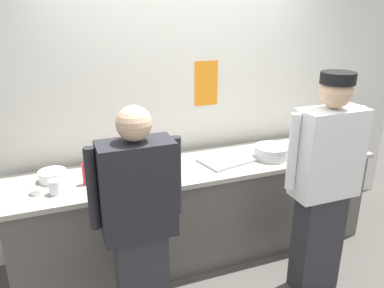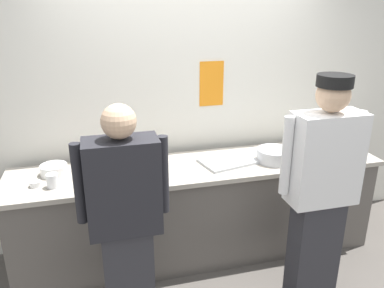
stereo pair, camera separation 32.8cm
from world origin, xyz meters
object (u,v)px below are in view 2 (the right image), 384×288
at_px(chef_near_left, 125,219).
at_px(squeeze_bottle_primary, 84,167).
at_px(chef_center, 321,188).
at_px(plate_stack_rear, 300,149).
at_px(sheet_tray, 228,161).
at_px(ramekin_red_sauce, 138,164).
at_px(deli_cup, 53,181).
at_px(chefs_knife, 111,167).
at_px(ramekin_green_sauce, 351,155).
at_px(mixing_bowl_steel, 274,155).
at_px(plate_stack_front, 54,170).
at_px(ramekin_orange_sauce, 35,183).

bearing_deg(chef_near_left, squeeze_bottle_primary, 110.71).
xyz_separation_m(chef_center, plate_stack_rear, (0.28, 0.80, -0.02)).
relative_size(sheet_tray, ramekin_red_sauce, 5.20).
bearing_deg(plate_stack_rear, ramekin_red_sauce, 177.23).
bearing_deg(squeeze_bottle_primary, chef_near_left, -69.29).
distance_m(chef_near_left, deli_cup, 0.76).
height_order(deli_cup, chefs_knife, deli_cup).
bearing_deg(squeeze_bottle_primary, deli_cup, -160.30).
relative_size(chef_center, ramekin_green_sauce, 21.12).
bearing_deg(ramekin_green_sauce, chefs_knife, 171.27).
xyz_separation_m(sheet_tray, ramekin_red_sauce, (-0.78, 0.11, 0.01)).
xyz_separation_m(mixing_bowl_steel, chefs_knife, (-1.40, 0.22, -0.05)).
distance_m(chef_center, ramekin_green_sauce, 0.89).
bearing_deg(plate_stack_front, ramekin_orange_sauce, -122.85).
height_order(chef_near_left, sheet_tray, chef_near_left).
relative_size(plate_stack_rear, ramekin_orange_sauce, 2.33).
height_order(mixing_bowl_steel, chefs_knife, mixing_bowl_steel).
bearing_deg(chefs_knife, ramekin_red_sauce, -7.78).
distance_m(sheet_tray, ramekin_green_sauce, 1.13).
bearing_deg(plate_stack_rear, chefs_knife, 176.58).
distance_m(chef_near_left, mixing_bowl_steel, 1.50).
distance_m(mixing_bowl_steel, chefs_knife, 1.42).
distance_m(sheet_tray, ramekin_red_sauce, 0.79).
bearing_deg(ramekin_red_sauce, ramekin_green_sauce, -8.84).
height_order(squeeze_bottle_primary, ramekin_red_sauce, squeeze_bottle_primary).
distance_m(plate_stack_front, mixing_bowl_steel, 1.87).
bearing_deg(mixing_bowl_steel, chefs_knife, 171.03).
bearing_deg(mixing_bowl_steel, plate_stack_front, 173.92).
height_order(sheet_tray, ramekin_green_sauce, ramekin_green_sauce).
distance_m(ramekin_green_sauce, deli_cup, 2.56).
xyz_separation_m(plate_stack_rear, mixing_bowl_steel, (-0.32, -0.12, 0.02)).
bearing_deg(chef_center, sheet_tray, 120.15).
bearing_deg(plate_stack_rear, deli_cup, -175.70).
xyz_separation_m(mixing_bowl_steel, sheet_tray, (-0.40, 0.08, -0.04)).
bearing_deg(plate_stack_front, plate_stack_rear, -2.09).
relative_size(squeeze_bottle_primary, chefs_knife, 0.77).
distance_m(chef_center, plate_stack_rear, 0.84).
distance_m(sheet_tray, ramekin_orange_sauce, 1.59).
xyz_separation_m(plate_stack_front, mixing_bowl_steel, (1.86, -0.20, 0.01)).
relative_size(ramekin_green_sauce, ramekin_orange_sauce, 1.00).
distance_m(plate_stack_rear, sheet_tray, 0.72).
bearing_deg(plate_stack_front, sheet_tray, -4.76).
bearing_deg(chefs_knife, chef_center, -31.90).
xyz_separation_m(chef_center, mixing_bowl_steel, (-0.04, 0.68, -0.00)).
distance_m(squeeze_bottle_primary, ramekin_green_sauce, 2.33).
relative_size(plate_stack_front, mixing_bowl_steel, 0.69).
relative_size(ramekin_red_sauce, chefs_knife, 0.33).
relative_size(mixing_bowl_steel, deli_cup, 2.86).
bearing_deg(chef_near_left, ramekin_green_sauce, 14.11).
bearing_deg(ramekin_orange_sauce, plate_stack_rear, 2.80).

